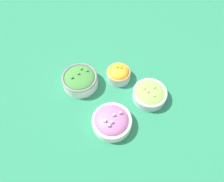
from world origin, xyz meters
name	(u,v)px	position (x,y,z in m)	size (l,w,h in m)	color
ground_plane	(112,94)	(0.00, 0.00, 0.00)	(3.00, 3.00, 0.00)	#23704C
bowl_squash	(119,73)	(0.08, 0.06, 0.04)	(0.12, 0.12, 0.08)	#B2C1CC
bowl_lettuce	(150,94)	(0.14, -0.11, 0.03)	(0.16, 0.16, 0.07)	#B2C1CC
bowl_red_onion	(112,121)	(-0.09, -0.13, 0.03)	(0.17, 0.17, 0.08)	white
bowl_broccoli	(80,79)	(-0.09, 0.14, 0.04)	(0.17, 0.17, 0.08)	silver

